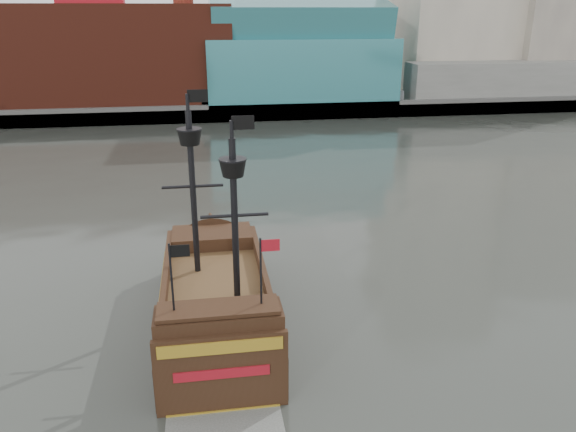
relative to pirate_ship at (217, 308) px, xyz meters
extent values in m
plane|color=#262823|center=(6.11, -3.22, -1.22)|extent=(400.00, 400.00, 0.00)
cube|color=slate|center=(6.11, 88.78, -0.22)|extent=(220.00, 60.00, 2.00)
cube|color=#4C4C49|center=(6.11, 59.28, 0.08)|extent=(220.00, 1.00, 2.60)
cube|color=maroon|center=(-15.89, 68.78, 8.28)|extent=(42.00, 18.00, 15.00)
cube|color=teal|center=(16.11, 66.78, 5.78)|extent=(30.00, 16.00, 10.00)
cube|color=slate|center=(54.11, 62.78, 3.78)|extent=(40.00, 6.00, 6.00)
cube|color=teal|center=(16.11, 66.78, 13.78)|extent=(28.00, 14.94, 8.78)
cube|color=black|center=(0.00, 0.32, -0.53)|extent=(5.77, 13.80, 2.99)
cube|color=#533A1E|center=(0.00, 0.32, 1.14)|extent=(5.20, 12.42, 0.34)
cube|color=black|center=(0.01, 5.83, 1.54)|extent=(4.89, 2.77, 1.15)
cube|color=black|center=(-0.01, -5.66, 2.00)|extent=(5.46, 1.85, 2.07)
cube|color=black|center=(-0.02, -6.71, 0.16)|extent=(5.63, 0.30, 4.60)
cube|color=#A37E1F|center=(-0.02, -6.87, 2.00)|extent=(5.17, 0.10, 0.57)
cube|color=maroon|center=(-0.02, -6.87, 0.74)|extent=(4.02, 0.10, 0.46)
cylinder|color=black|center=(-0.92, 2.04, 5.79)|extent=(0.32, 0.32, 8.96)
cylinder|color=black|center=(1.03, -1.75, 5.45)|extent=(0.32, 0.32, 8.27)
cone|color=black|center=(-0.92, 2.04, 8.89)|extent=(1.27, 1.27, 0.80)
cone|color=black|center=(1.03, -1.75, 8.21)|extent=(1.27, 1.27, 0.80)
cube|color=black|center=(-0.40, 2.04, 10.96)|extent=(1.03, 0.04, 0.63)
cube|color=black|center=(1.55, -1.75, 10.27)|extent=(1.03, 0.04, 0.63)
camera|label=1|loc=(-0.37, -26.77, 15.06)|focal=35.00mm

